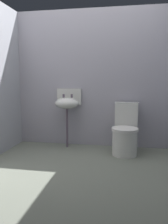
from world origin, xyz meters
name	(u,v)px	position (x,y,z in m)	size (l,w,h in m)	color
ground_plane	(80,171)	(0.00, 0.00, -0.04)	(3.02, 2.53, 0.08)	slate
wall_back	(93,79)	(0.00, 1.12, 1.15)	(3.02, 0.10, 2.30)	#9C99A7
toilet_near_wall	(125,133)	(0.57, 0.72, 0.32)	(0.43, 0.61, 0.78)	silver
sink	(67,103)	(-0.40, 0.90, 0.75)	(0.42, 0.35, 0.99)	#544657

